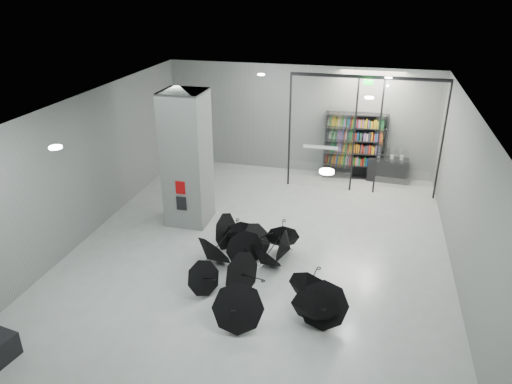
% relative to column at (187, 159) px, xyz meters
% --- Properties ---
extents(room, '(14.00, 14.02, 4.01)m').
position_rel_column_xyz_m(room, '(2.50, -2.00, 0.84)').
color(room, gray).
rests_on(room, ground).
extents(column, '(1.20, 1.20, 4.00)m').
position_rel_column_xyz_m(column, '(0.00, 0.00, 0.00)').
color(column, slate).
rests_on(column, ground).
extents(fire_cabinet, '(0.28, 0.04, 0.38)m').
position_rel_column_xyz_m(fire_cabinet, '(0.00, -0.62, -0.65)').
color(fire_cabinet, '#A50A07').
rests_on(fire_cabinet, column).
extents(info_panel, '(0.30, 0.03, 0.42)m').
position_rel_column_xyz_m(info_panel, '(0.00, -0.62, -1.15)').
color(info_panel, black).
rests_on(info_panel, column).
extents(exit_sign, '(0.30, 0.06, 0.15)m').
position_rel_column_xyz_m(exit_sign, '(4.90, 3.30, 1.82)').
color(exit_sign, '#0CE533').
rests_on(exit_sign, room).
extents(glass_partition, '(5.06, 0.08, 4.00)m').
position_rel_column_xyz_m(glass_partition, '(4.89, 3.50, 0.18)').
color(glass_partition, silver).
rests_on(glass_partition, ground).
extents(bookshelf, '(2.24, 0.67, 2.43)m').
position_rel_column_xyz_m(bookshelf, '(4.61, 4.75, -0.79)').
color(bookshelf, black).
rests_on(bookshelf, ground).
extents(shop_counter, '(1.45, 0.64, 0.85)m').
position_rel_column_xyz_m(shop_counter, '(5.86, 4.71, -1.57)').
color(shop_counter, black).
rests_on(shop_counter, ground).
extents(umbrella_cluster, '(4.37, 4.35, 1.33)m').
position_rel_column_xyz_m(umbrella_cluster, '(2.78, -2.71, -1.69)').
color(umbrella_cluster, black).
rests_on(umbrella_cluster, ground).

